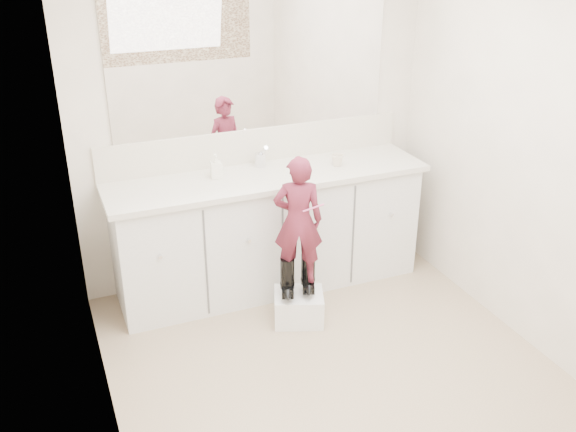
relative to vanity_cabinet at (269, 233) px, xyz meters
name	(u,v)px	position (x,y,z in m)	size (l,w,h in m)	color
floor	(342,380)	(0.00, -1.23, -0.42)	(3.00, 3.00, 0.00)	#927A5F
wall_back	(254,120)	(0.00, 0.27, 0.77)	(2.60, 2.60, 0.00)	beige
wall_front	(563,364)	(0.00, -2.73, 0.77)	(2.60, 2.60, 0.00)	beige
wall_left	(93,239)	(-1.30, -1.23, 0.78)	(3.00, 3.00, 0.00)	beige
wall_right	(546,163)	(1.30, -1.23, 0.78)	(3.00, 3.00, 0.00)	beige
vanity_cabinet	(269,233)	(0.00, 0.00, 0.00)	(2.20, 0.55, 0.85)	silver
countertop	(269,177)	(0.00, -0.01, 0.45)	(2.28, 0.58, 0.04)	beige
backsplash	(255,145)	(0.00, 0.26, 0.59)	(2.28, 0.03, 0.25)	beige
mirror	(253,58)	(0.00, 0.26, 1.22)	(2.00, 0.02, 1.00)	white
faucet	(260,160)	(0.00, 0.15, 0.52)	(0.08, 0.08, 0.10)	silver
cup	(337,160)	(0.52, -0.05, 0.51)	(0.09, 0.09, 0.08)	beige
soap_bottle	(216,166)	(-0.35, 0.06, 0.55)	(0.08, 0.08, 0.17)	white
step_stool	(299,307)	(0.01, -0.54, -0.32)	(0.33, 0.27, 0.21)	white
boot_left	(287,277)	(-0.06, -0.52, -0.08)	(0.10, 0.18, 0.27)	black
boot_right	(308,273)	(0.09, -0.52, -0.08)	(0.10, 0.18, 0.27)	black
toddler	(298,221)	(0.01, -0.52, 0.32)	(0.32, 0.21, 0.88)	#992F4F
toothbrush	(313,208)	(0.08, -0.60, 0.43)	(0.01, 0.01, 0.14)	#EB5B98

